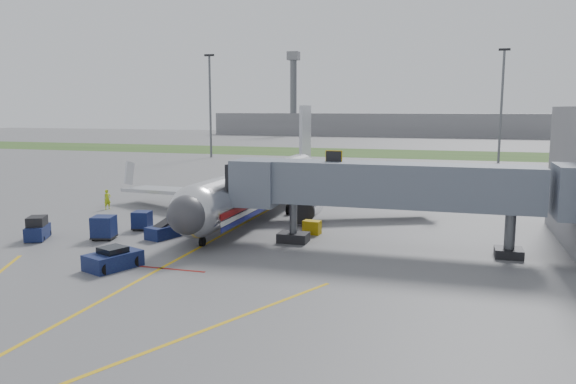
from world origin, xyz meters
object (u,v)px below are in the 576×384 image
(airliner, at_px, (262,186))
(ramp_worker, at_px, (107,199))
(baggage_tug, at_px, (37,229))
(belt_loader, at_px, (170,229))
(pushback_tug, at_px, (113,259))

(airliner, distance_m, ramp_worker, 15.63)
(baggage_tug, xyz_separation_m, belt_loader, (9.10, 3.79, -0.23))
(ramp_worker, bearing_deg, baggage_tug, -139.99)
(pushback_tug, bearing_deg, airliner, 81.87)
(airliner, xyz_separation_m, pushback_tug, (-2.87, -20.06, -2.08))
(belt_loader, bearing_deg, ramp_worker, 142.50)
(baggage_tug, xyz_separation_m, ramp_worker, (-2.53, 12.71, 0.19))
(pushback_tug, distance_m, baggage_tug, 11.19)
(airliner, distance_m, pushback_tug, 20.37)
(pushback_tug, height_order, belt_loader, belt_loader)
(baggage_tug, bearing_deg, airliner, 49.43)
(pushback_tug, bearing_deg, belt_loader, 95.65)
(airliner, height_order, belt_loader, airliner)
(pushback_tug, xyz_separation_m, belt_loader, (-0.88, 8.86, -0.02))
(baggage_tug, relative_size, belt_loader, 0.61)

